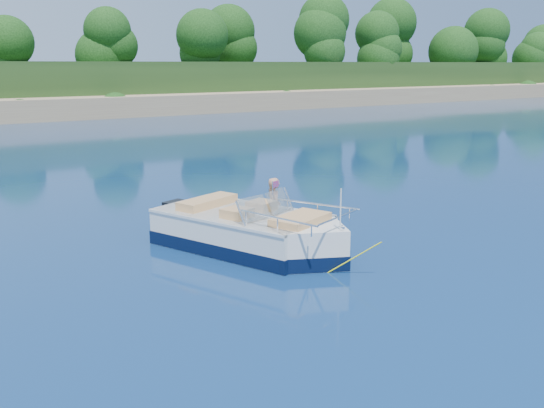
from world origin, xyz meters
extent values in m
plane|color=#0A234A|center=(0.00, 0.00, 0.00)|extent=(160.00, 160.00, 0.00)
cylinder|color=black|center=(20.00, 40.00, 2.80)|extent=(0.44, 0.44, 2.60)
sphere|color=black|center=(20.00, 40.00, 5.27)|extent=(4.29, 4.29, 4.29)
cylinder|color=black|center=(48.00, 41.50, 3.00)|extent=(0.44, 0.44, 3.00)
sphere|color=black|center=(48.00, 41.50, 5.85)|extent=(4.95, 4.95, 4.95)
cube|color=white|center=(-0.23, 2.37, 0.29)|extent=(3.02, 3.99, 0.99)
cube|color=white|center=(0.37, 0.79, 0.29)|extent=(1.76, 1.76, 0.99)
cube|color=black|center=(-0.23, 2.37, 0.15)|extent=(3.05, 4.04, 0.28)
cube|color=black|center=(0.37, 0.79, 0.15)|extent=(1.80, 1.80, 0.28)
cube|color=tan|center=(-0.33, 2.63, 0.56)|extent=(2.29, 2.86, 0.09)
cube|color=white|center=(-0.23, 2.37, 0.75)|extent=(3.05, 4.01, 0.06)
cube|color=black|center=(-0.91, 4.19, 0.33)|extent=(0.60, 0.49, 0.85)
cube|color=#8C9EA5|center=(-0.39, 1.60, 1.03)|extent=(0.77, 0.40, 0.46)
cube|color=#8C9EA5|center=(0.40, 1.90, 1.03)|extent=(0.76, 0.57, 0.46)
cube|color=tan|center=(-0.54, 2.00, 0.78)|extent=(0.67, 0.67, 0.38)
cube|color=tan|center=(0.25, 2.30, 0.78)|extent=(0.67, 0.67, 0.38)
cube|color=tan|center=(-0.56, 3.25, 0.78)|extent=(1.56, 1.00, 0.36)
cube|color=tan|center=(0.30, 0.96, 0.76)|extent=(1.41, 1.10, 0.32)
cylinder|color=white|center=(0.62, 0.12, 1.18)|extent=(0.03, 0.03, 0.80)
cube|color=red|center=(0.32, 1.87, 1.40)|extent=(0.20, 0.09, 0.13)
cube|color=silver|center=(0.64, 0.08, 0.81)|extent=(0.11, 0.09, 0.05)
cylinder|color=yellow|center=(0.62, -0.28, 0.33)|extent=(0.68, 0.79, 0.72)
torus|color=#FFBB03|center=(1.49, 3.62, 0.10)|extent=(1.59, 1.59, 0.40)
torus|color=red|center=(1.49, 3.62, 0.12)|extent=(1.31, 1.31, 0.13)
imported|color=tan|center=(1.46, 3.68, 0.00)|extent=(0.52, 0.88, 1.63)
camera|label=1|loc=(-6.53, -8.36, 3.84)|focal=40.00mm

